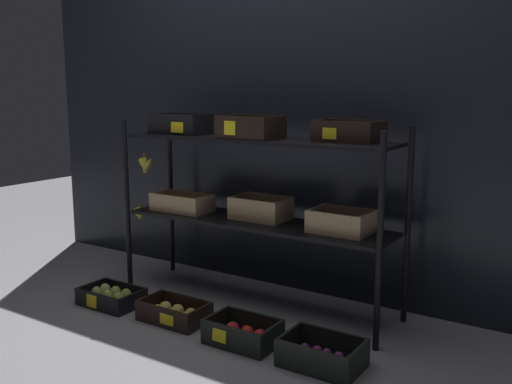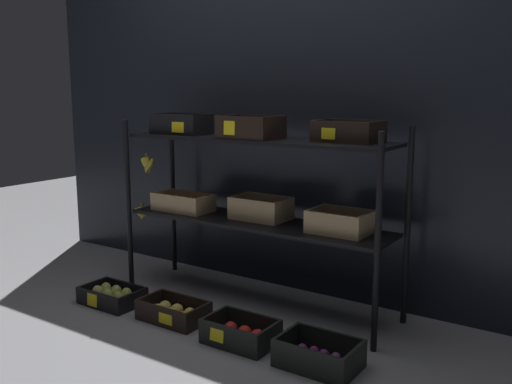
{
  "view_description": "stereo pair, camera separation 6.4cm",
  "coord_description": "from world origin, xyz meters",
  "px_view_note": "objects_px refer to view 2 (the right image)",
  "views": [
    {
      "loc": [
        1.77,
        -2.75,
        1.27
      ],
      "look_at": [
        0.0,
        0.0,
        0.68
      ],
      "focal_mm": 40.26,
      "sensor_mm": 36.0,
      "label": 1
    },
    {
      "loc": [
        1.83,
        -2.71,
        1.27
      ],
      "look_at": [
        0.0,
        0.0,
        0.68
      ],
      "focal_mm": 40.26,
      "sensor_mm": 36.0,
      "label": 2
    }
  ],
  "objects_px": {
    "display_rack": "(252,180)",
    "crate_ground_pear": "(112,296)",
    "crate_ground_apple_red": "(241,334)",
    "crate_ground_plum": "(319,357)",
    "crate_ground_apple_gold": "(173,313)"
  },
  "relations": [
    {
      "from": "display_rack",
      "to": "crate_ground_apple_gold",
      "type": "xyz_separation_m",
      "value": [
        -0.2,
        -0.48,
        -0.7
      ]
    },
    {
      "from": "crate_ground_plum",
      "to": "display_rack",
      "type": "bearing_deg",
      "value": 144.93
    },
    {
      "from": "crate_ground_apple_red",
      "to": "display_rack",
      "type": "bearing_deg",
      "value": 118.45
    },
    {
      "from": "crate_ground_apple_gold",
      "to": "crate_ground_apple_red",
      "type": "distance_m",
      "value": 0.48
    },
    {
      "from": "crate_ground_pear",
      "to": "crate_ground_apple_red",
      "type": "relative_size",
      "value": 1.02
    },
    {
      "from": "crate_ground_apple_red",
      "to": "crate_ground_plum",
      "type": "distance_m",
      "value": 0.44
    },
    {
      "from": "display_rack",
      "to": "crate_ground_plum",
      "type": "distance_m",
      "value": 1.12
    },
    {
      "from": "display_rack",
      "to": "crate_ground_apple_red",
      "type": "bearing_deg",
      "value": -61.55
    },
    {
      "from": "display_rack",
      "to": "crate_ground_plum",
      "type": "height_order",
      "value": "display_rack"
    },
    {
      "from": "crate_ground_apple_red",
      "to": "crate_ground_plum",
      "type": "bearing_deg",
      "value": 0.37
    },
    {
      "from": "display_rack",
      "to": "crate_ground_plum",
      "type": "relative_size",
      "value": 4.87
    },
    {
      "from": "crate_ground_apple_gold",
      "to": "crate_ground_plum",
      "type": "xyz_separation_m",
      "value": [
        0.92,
        -0.03,
        0.0
      ]
    },
    {
      "from": "crate_ground_pear",
      "to": "crate_ground_plum",
      "type": "distance_m",
      "value": 1.39
    },
    {
      "from": "display_rack",
      "to": "crate_ground_pear",
      "type": "relative_size",
      "value": 4.95
    },
    {
      "from": "display_rack",
      "to": "crate_ground_pear",
      "type": "bearing_deg",
      "value": -144.05
    }
  ]
}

